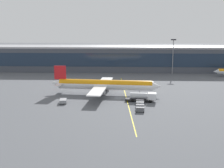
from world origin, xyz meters
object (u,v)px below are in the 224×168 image
at_px(main_airliner, 105,85).
at_px(baggage_cart_0, 140,110).
at_px(baggage_cart_1, 140,107).
at_px(baggage_cart_3, 140,102).
at_px(fuel_tanker, 143,97).
at_px(baggage_cart_2, 140,104).
at_px(pushback_tug, 63,101).

xyz_separation_m(main_airliner, baggage_cart_0, (12.58, -23.33, -3.02)).
bearing_deg(baggage_cart_1, baggage_cart_3, 87.06).
bearing_deg(fuel_tanker, baggage_cart_0, -97.45).
xyz_separation_m(main_airliner, fuel_tanker, (14.20, -10.88, -2.06)).
xyz_separation_m(baggage_cart_0, baggage_cart_1, (0.16, 3.20, 0.00)).
xyz_separation_m(baggage_cart_0, baggage_cart_3, (0.49, 9.59, 0.00)).
bearing_deg(baggage_cart_2, main_airliner, 127.30).
bearing_deg(main_airliner, baggage_cart_1, -57.68).
height_order(baggage_cart_0, baggage_cart_3, same).
bearing_deg(fuel_tanker, main_airliner, 142.55).
relative_size(fuel_tanker, pushback_tug, 2.68).
xyz_separation_m(fuel_tanker, baggage_cart_3, (-1.14, -2.86, -0.96)).
distance_m(main_airliner, baggage_cart_2, 21.51).
distance_m(baggage_cart_2, baggage_cart_3, 3.20).
bearing_deg(baggage_cart_0, baggage_cart_3, 87.06).
bearing_deg(baggage_cart_3, main_airliner, 133.56).
bearing_deg(main_airliner, baggage_cart_0, -61.67).
bearing_deg(main_airliner, fuel_tanker, -37.45).
xyz_separation_m(main_airliner, baggage_cart_3, (13.07, -13.74, -3.02)).
xyz_separation_m(pushback_tug, baggage_cart_0, (26.10, -9.46, -0.07)).
xyz_separation_m(fuel_tanker, baggage_cart_2, (-1.30, -6.06, -0.96)).
height_order(main_airliner, baggage_cart_3, main_airliner).
height_order(baggage_cart_1, baggage_cart_2, same).
bearing_deg(baggage_cart_3, baggage_cart_1, -92.94).
xyz_separation_m(fuel_tanker, pushback_tug, (-27.72, -2.99, -0.90)).
height_order(main_airliner, baggage_cart_1, main_airliner).
bearing_deg(baggage_cart_2, baggage_cart_3, 87.06).
relative_size(baggage_cart_1, baggage_cart_3, 1.00).
bearing_deg(baggage_cart_3, pushback_tug, -179.72).
distance_m(fuel_tanker, baggage_cart_2, 6.27).
distance_m(baggage_cart_0, baggage_cart_1, 3.20).
xyz_separation_m(pushback_tug, baggage_cart_2, (26.42, -3.07, -0.07)).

